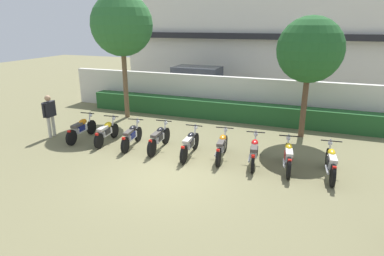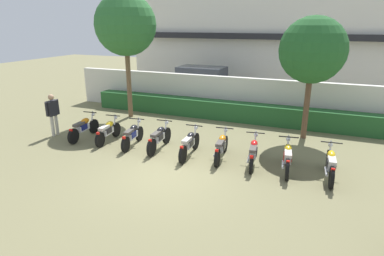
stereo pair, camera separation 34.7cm
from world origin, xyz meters
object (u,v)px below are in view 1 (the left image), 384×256
Objects in this scene: motorcycle_in_row_3 at (159,138)px; motorcycle_in_row_0 at (81,129)px; parked_car at (199,83)px; motorcycle_in_row_1 at (106,132)px; inspector_person at (49,112)px; tree_near_inspector at (122,25)px; motorcycle_in_row_4 at (190,143)px; tree_far_side at (310,50)px; motorcycle_in_row_7 at (288,156)px; motorcycle_in_row_6 at (254,151)px; motorcycle_in_row_8 at (331,162)px; motorcycle_in_row_2 at (132,136)px; motorcycle_in_row_5 at (222,146)px.

motorcycle_in_row_0 is at bearing 87.41° from motorcycle_in_row_3.
parked_car is 2.56× the size of motorcycle_in_row_1.
motorcycle_in_row_0 is at bearing 6.22° from inspector_person.
motorcycle_in_row_4 is at bearing -37.19° from tree_near_inspector.
motorcycle_in_row_7 is (-0.22, -3.42, -2.92)m from tree_far_side.
motorcycle_in_row_6 is at bearing -94.22° from motorcycle_in_row_3.
motorcycle_in_row_1 is 7.83m from motorcycle_in_row_8.
motorcycle_in_row_7 reaches higher than motorcycle_in_row_8.
inspector_person reaches higher than motorcycle_in_row_7.
motorcycle_in_row_0 is 1.03× the size of motorcycle_in_row_6.
motorcycle_in_row_7 is at bearing -53.67° from parked_car.
motorcycle_in_row_8 is at bearing -95.45° from motorcycle_in_row_0.
motorcycle_in_row_1 is 0.95× the size of motorcycle_in_row_6.
parked_car is 2.37× the size of motorcycle_in_row_0.
inspector_person is (-3.57, -0.12, 0.56)m from motorcycle_in_row_2.
inspector_person is at bearing 83.60° from motorcycle_in_row_6.
motorcycle_in_row_3 is 1.04× the size of motorcycle_in_row_7.
motorcycle_in_row_8 is (4.43, -0.04, 0.01)m from motorcycle_in_row_4.
tree_near_inspector is at bearing 179.78° from tree_far_side.
motorcycle_in_row_0 is 1.13m from motorcycle_in_row_1.
tree_near_inspector is 10.36m from motorcycle_in_row_8.
tree_far_side is 2.43× the size of motorcycle_in_row_8.
motorcycle_in_row_7 reaches higher than motorcycle_in_row_1.
motorcycle_in_row_8 is (1.21, -0.04, -0.00)m from motorcycle_in_row_7.
parked_car is at bearing 35.31° from motorcycle_in_row_8.
tree_near_inspector is 9.31m from motorcycle_in_row_7.
motorcycle_in_row_1 is 0.96× the size of motorcycle_in_row_7.
motorcycle_in_row_7 is (3.22, 0.00, 0.01)m from motorcycle_in_row_4.
motorcycle_in_row_4 is at bearing 91.83° from motorcycle_in_row_5.
inspector_person is (-1.29, -3.54, -3.24)m from tree_near_inspector.
motorcycle_in_row_2 is at bearing 90.83° from motorcycle_in_row_3.
motorcycle_in_row_1 is at bearing -93.17° from motorcycle_in_row_0.
motorcycle_in_row_5 is 1.02× the size of motorcycle_in_row_7.
motorcycle_in_row_2 is (2.28, -3.42, -3.80)m from tree_near_inspector.
motorcycle_in_row_3 is 1.15× the size of inspector_person.
parked_car is 8.45m from motorcycle_in_row_1.
inspector_person is at bearing 85.84° from motorcycle_in_row_5.
motorcycle_in_row_2 reaches higher than motorcycle_in_row_1.
tree_near_inspector reaches higher than motorcycle_in_row_6.
tree_far_side is 2.49× the size of motorcycle_in_row_7.
motorcycle_in_row_7 is (6.62, -0.09, 0.02)m from motorcycle_in_row_1.
tree_near_inspector is at bearing -4.20° from motorcycle_in_row_0.
tree_near_inspector is (-1.90, -5.04, 3.30)m from parked_car.
motorcycle_in_row_7 is at bearing -102.21° from motorcycle_in_row_6.
tree_far_side is at bearing 20.69° from inspector_person.
inspector_person reaches higher than motorcycle_in_row_6.
motorcycle_in_row_0 is at bearing 84.82° from motorcycle_in_row_5.
tree_far_side is 6.42m from motorcycle_in_row_3.
motorcycle_in_row_4 is at bearing -98.13° from motorcycle_in_row_1.
parked_car is at bearing 140.23° from tree_far_side.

